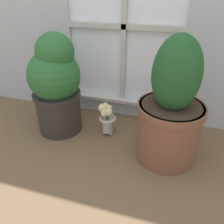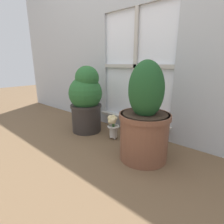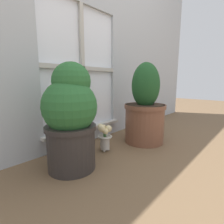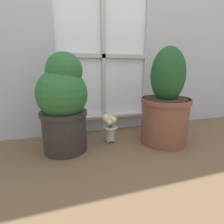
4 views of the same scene
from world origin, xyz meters
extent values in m
plane|color=brown|center=(0.00, 0.00, 0.00)|extent=(10.00, 10.00, 0.00)
cube|color=#B2B7BC|center=(-1.30, 0.59, 1.25)|extent=(1.79, 0.05, 2.50)
cube|color=#B2B7BC|center=(0.00, 0.59, 0.08)|extent=(0.82, 0.05, 0.15)
cube|color=white|center=(0.00, 0.60, 0.70)|extent=(0.82, 0.02, 1.09)
cube|color=#BCB7AD|center=(0.00, 0.57, 0.70)|extent=(0.04, 0.02, 1.09)
cube|color=#BCB7AD|center=(0.00, 0.57, 0.70)|extent=(0.82, 0.02, 0.04)
cube|color=#BCB7AD|center=(0.00, 0.54, 0.14)|extent=(0.88, 0.06, 0.02)
cylinder|color=#2D2826|center=(-0.39, 0.23, 0.15)|extent=(0.31, 0.31, 0.30)
cylinder|color=#2D2826|center=(-0.39, 0.23, 0.28)|extent=(0.33, 0.33, 0.03)
cylinder|color=#38281E|center=(-0.39, 0.23, 0.29)|extent=(0.29, 0.29, 0.01)
sphere|color=#28602D|center=(-0.39, 0.23, 0.42)|extent=(0.35, 0.35, 0.35)
sphere|color=#28602D|center=(-0.36, 0.24, 0.58)|extent=(0.25, 0.25, 0.25)
ellipsoid|color=#28602D|center=(-0.42, 0.13, 0.40)|extent=(0.19, 0.09, 0.22)
cylinder|color=brown|center=(0.39, 0.14, 0.18)|extent=(0.37, 0.37, 0.37)
cylinder|color=brown|center=(0.39, 0.14, 0.35)|extent=(0.39, 0.39, 0.04)
cylinder|color=#38281E|center=(0.39, 0.14, 0.36)|extent=(0.34, 0.34, 0.01)
ellipsoid|color=#1E4C23|center=(0.39, 0.14, 0.54)|extent=(0.26, 0.26, 0.42)
ellipsoid|color=#1E4C23|center=(0.47, 0.20, 0.46)|extent=(0.10, 0.12, 0.19)
sphere|color=#BCB7AD|center=(-0.03, 0.30, 0.01)|extent=(0.02, 0.02, 0.02)
sphere|color=#BCB7AD|center=(-0.05, 0.26, 0.01)|extent=(0.02, 0.02, 0.02)
sphere|color=#BCB7AD|center=(0.00, 0.26, 0.01)|extent=(0.02, 0.02, 0.02)
cylinder|color=#BCB7AD|center=(-0.03, 0.27, 0.07)|extent=(0.08, 0.08, 0.11)
torus|color=#BCB7AD|center=(-0.03, 0.27, 0.13)|extent=(0.12, 0.12, 0.02)
cylinder|color=#386633|center=(-0.03, 0.27, 0.16)|extent=(0.03, 0.03, 0.06)
sphere|color=beige|center=(-0.03, 0.27, 0.18)|extent=(0.05, 0.05, 0.05)
sphere|color=beige|center=(-0.02, 0.29, 0.20)|extent=(0.04, 0.04, 0.04)
sphere|color=beige|center=(-0.05, 0.30, 0.21)|extent=(0.04, 0.04, 0.04)
sphere|color=beige|center=(-0.07, 0.27, 0.21)|extent=(0.06, 0.06, 0.06)
sphere|color=beige|center=(-0.05, 0.24, 0.18)|extent=(0.05, 0.05, 0.05)
sphere|color=beige|center=(-0.01, 0.24, 0.20)|extent=(0.06, 0.06, 0.06)
camera|label=1|loc=(0.37, -0.98, 0.95)|focal=35.00mm
camera|label=2|loc=(1.03, -0.95, 0.73)|focal=28.00mm
camera|label=3|loc=(-1.04, -0.70, 0.58)|focal=28.00mm
camera|label=4|loc=(-0.42, -1.01, 0.60)|focal=28.00mm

